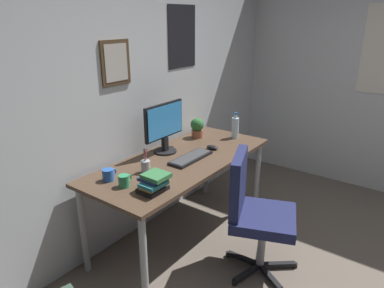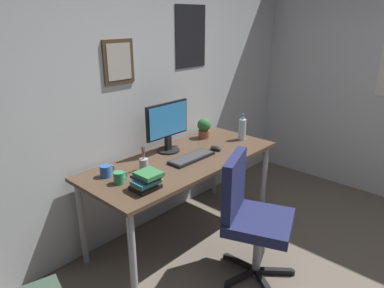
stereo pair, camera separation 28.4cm
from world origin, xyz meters
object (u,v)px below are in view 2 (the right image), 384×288
object	(u,v)px
coffee_mug_far	(106,171)
pen_cup	(144,164)
office_chair	(249,212)
water_bottle	(242,129)
monitor	(167,125)
coffee_mug_near	(119,178)
keyboard	(192,158)
book_stack_left	(147,181)
potted_plant	(204,127)
computer_mouse	(216,148)

from	to	relation	value
coffee_mug_far	pen_cup	size ratio (longest dim) A/B	0.60
office_chair	water_bottle	xyz separation A→B (m)	(0.75, 0.61, 0.33)
monitor	coffee_mug_near	size ratio (longest dim) A/B	4.04
keyboard	book_stack_left	world-z (taller)	book_stack_left
office_chair	coffee_mug_near	world-z (taller)	office_chair
keyboard	water_bottle	size ratio (longest dim) A/B	1.70
monitor	book_stack_left	xyz separation A→B (m)	(-0.61, -0.43, -0.18)
keyboard	potted_plant	bearing A→B (deg)	30.57
computer_mouse	water_bottle	size ratio (longest dim) A/B	0.44
coffee_mug_far	book_stack_left	size ratio (longest dim) A/B	0.57
coffee_mug_near	potted_plant	distance (m)	1.19
computer_mouse	keyboard	bearing A→B (deg)	177.09
office_chair	water_bottle	bearing A→B (deg)	38.92
monitor	office_chair	bearing A→B (deg)	-93.56
keyboard	computer_mouse	world-z (taller)	computer_mouse
computer_mouse	coffee_mug_far	bearing A→B (deg)	165.55
water_bottle	pen_cup	size ratio (longest dim) A/B	1.26
office_chair	water_bottle	distance (m)	1.02
coffee_mug_near	potted_plant	xyz separation A→B (m)	(1.17, 0.22, 0.06)
water_bottle	pen_cup	xyz separation A→B (m)	(-1.11, 0.13, -0.05)
keyboard	water_bottle	bearing A→B (deg)	-1.33
potted_plant	pen_cup	world-z (taller)	pen_cup
computer_mouse	potted_plant	size ratio (longest dim) A/B	0.56
coffee_mug_far	pen_cup	bearing A→B (deg)	-24.75
keyboard	coffee_mug_far	size ratio (longest dim) A/B	3.57
coffee_mug_far	book_stack_left	xyz separation A→B (m)	(0.07, -0.38, 0.02)
office_chair	book_stack_left	world-z (taller)	office_chair
monitor	coffee_mug_near	xyz separation A→B (m)	(-0.68, -0.21, -0.20)
computer_mouse	monitor	bearing A→B (deg)	135.33
office_chair	book_stack_left	bearing A→B (deg)	138.78
office_chair	monitor	size ratio (longest dim) A/B	2.07
pen_cup	coffee_mug_far	bearing A→B (deg)	155.25
keyboard	potted_plant	world-z (taller)	potted_plant
computer_mouse	potted_plant	xyz separation A→B (m)	(0.19, 0.30, 0.09)
coffee_mug_near	potted_plant	world-z (taller)	potted_plant
computer_mouse	coffee_mug_far	world-z (taller)	coffee_mug_far
computer_mouse	coffee_mug_near	world-z (taller)	coffee_mug_near
monitor	book_stack_left	world-z (taller)	monitor
computer_mouse	pen_cup	xyz separation A→B (m)	(-0.72, 0.13, 0.04)
monitor	pen_cup	world-z (taller)	monitor
water_bottle	potted_plant	distance (m)	0.37
monitor	coffee_mug_near	world-z (taller)	monitor
coffee_mug_near	pen_cup	bearing A→B (deg)	9.72
potted_plant	book_stack_left	distance (m)	1.18
office_chair	monitor	bearing A→B (deg)	86.44
computer_mouse	coffee_mug_far	distance (m)	1.01
keyboard	coffee_mug_far	xyz separation A→B (m)	(-0.68, 0.24, 0.03)
water_bottle	potted_plant	world-z (taller)	water_bottle
pen_cup	book_stack_left	size ratio (longest dim) A/B	0.94
coffee_mug_near	pen_cup	distance (m)	0.27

